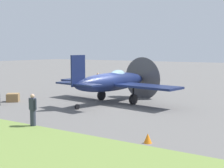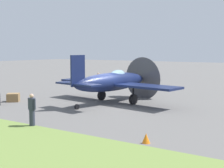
% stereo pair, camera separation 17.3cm
% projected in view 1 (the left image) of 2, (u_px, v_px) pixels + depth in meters
% --- Properties ---
extents(ground_plane, '(160.00, 160.00, 0.00)m').
position_uv_depth(ground_plane, '(106.00, 106.00, 24.00)').
color(ground_plane, '#605E5B').
extents(airplane_lead, '(10.90, 8.66, 3.86)m').
position_uv_depth(airplane_lead, '(114.00, 82.00, 25.27)').
color(airplane_lead, '#141E47').
rests_on(airplane_lead, ground).
extents(ground_crew_chief, '(0.38, 0.60, 1.73)m').
position_uv_depth(ground_crew_chief, '(98.00, 81.00, 33.12)').
color(ground_crew_chief, '#2D3342').
rests_on(ground_crew_chief, ground).
extents(ground_crew_mechanic, '(0.63, 0.38, 1.73)m').
position_uv_depth(ground_crew_mechanic, '(33.00, 109.00, 17.73)').
color(ground_crew_mechanic, '#2D3342').
rests_on(ground_crew_mechanic, ground).
extents(supply_crate, '(1.27, 1.27, 0.64)m').
position_uv_depth(supply_crate, '(13.00, 98.00, 25.93)').
color(supply_crate, olive).
rests_on(supply_crate, ground).
extents(runway_marker_cone, '(0.36, 0.36, 0.44)m').
position_uv_depth(runway_marker_cone, '(148.00, 138.00, 14.53)').
color(runway_marker_cone, orange).
rests_on(runway_marker_cone, ground).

